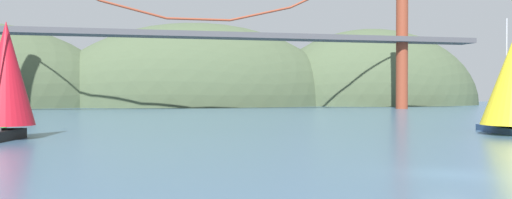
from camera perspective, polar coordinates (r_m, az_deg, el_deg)
name	(u,v)px	position (r m, az deg, el deg)	size (l,w,h in m)	color
ground_plane	(448,174)	(28.05, 19.43, -7.37)	(360.00, 360.00, 0.00)	#385670
headland_right	(373,105)	(175.28, 12.14, -0.54)	(68.79, 44.00, 47.43)	#425138
headland_center	(199,106)	(159.69, -6.00, -0.65)	(85.89, 44.00, 47.98)	#425138
suspension_bridge	(199,28)	(120.13, -5.99, 7.42)	(132.78, 6.00, 39.79)	brown
sailboat_crimson_sail	(5,78)	(50.41, -24.70, 2.04)	(5.52, 9.52, 10.74)	black
channel_buoy	(1,129)	(58.69, -25.06, -2.80)	(1.10, 1.10, 2.64)	green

